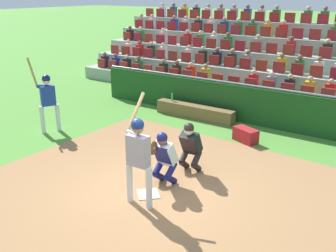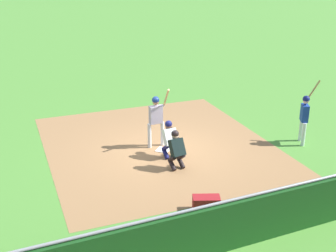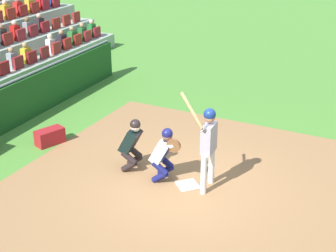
{
  "view_description": "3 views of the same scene",
  "coord_description": "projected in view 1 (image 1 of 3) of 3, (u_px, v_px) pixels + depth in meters",
  "views": [
    {
      "loc": [
        -4.4,
        5.68,
        4.07
      ],
      "look_at": [
        0.15,
        -0.96,
        1.23
      ],
      "focal_mm": 41.1,
      "sensor_mm": 36.0,
      "label": 1
    },
    {
      "loc": [
        -5.33,
        -12.72,
        6.23
      ],
      "look_at": [
        -0.04,
        -0.51,
        1.08
      ],
      "focal_mm": 46.99,
      "sensor_mm": 36.0,
      "label": 2
    },
    {
      "loc": [
        8.58,
        3.5,
        5.5
      ],
      "look_at": [
        0.12,
        -0.41,
        1.38
      ],
      "focal_mm": 52.94,
      "sensor_mm": 36.0,
      "label": 3
    }
  ],
  "objects": [
    {
      "name": "home_plate_marker",
      "position": [
        148.0,
        194.0,
        8.12
      ],
      "size": [
        0.62,
        0.62,
        0.02
      ],
      "primitive_type": "cube",
      "rotation": [
        0.0,
        0.0,
        0.79
      ],
      "color": "white",
      "rests_on": "infield_dirt_patch"
    },
    {
      "name": "catcher_crouching",
      "position": [
        164.0,
        155.0,
        8.32
      ],
      "size": [
        0.48,
        0.72,
        1.27
      ],
      "color": "navy",
      "rests_on": "ground_plane"
    },
    {
      "name": "batter_at_plate",
      "position": [
        138.0,
        152.0,
        7.38
      ],
      "size": [
        0.63,
        0.67,
        2.19
      ],
      "color": "silver",
      "rests_on": "ground_plane"
    },
    {
      "name": "bleacher_stand",
      "position": [
        301.0,
        68.0,
        15.92
      ],
      "size": [
        19.04,
        4.89,
        3.46
      ],
      "color": "#94A492",
      "rests_on": "ground_plane"
    },
    {
      "name": "ground_plane",
      "position": [
        148.0,
        195.0,
        8.12
      ],
      "size": [
        160.0,
        160.0,
        0.0
      ],
      "primitive_type": "plane",
      "color": "#4F8D34"
    },
    {
      "name": "water_bottle_on_bench",
      "position": [
        172.0,
        97.0,
        13.36
      ],
      "size": [
        0.07,
        0.07,
        0.27
      ],
      "primitive_type": "cylinder",
      "color": "green",
      "rests_on": "dugout_bench"
    },
    {
      "name": "dugout_bench",
      "position": [
        195.0,
        112.0,
        12.95
      ],
      "size": [
        2.84,
        0.4,
        0.44
      ],
      "primitive_type": "cube",
      "color": "brown",
      "rests_on": "ground_plane"
    },
    {
      "name": "home_plate_umpire",
      "position": [
        190.0,
        145.0,
        8.92
      ],
      "size": [
        0.49,
        0.52,
        1.27
      ],
      "color": "black",
      "rests_on": "ground_plane"
    },
    {
      "name": "dugout_wall",
      "position": [
        254.0,
        105.0,
        12.25
      ],
      "size": [
        12.01,
        0.24,
        1.28
      ],
      "color": "#18481A",
      "rests_on": "ground_plane"
    },
    {
      "name": "infield_dirt_patch",
      "position": [
        133.0,
        205.0,
        7.73
      ],
      "size": [
        7.94,
        8.78,
        0.01
      ],
      "primitive_type": "cube",
      "rotation": [
        0.0,
        0.0,
        -0.04
      ],
      "color": "#9B6F46",
      "rests_on": "ground_plane"
    },
    {
      "name": "on_deck_batter",
      "position": [
        47.0,
        97.0,
        11.37
      ],
      "size": [
        0.84,
        0.58,
        2.23
      ],
      "color": "silver",
      "rests_on": "ground_plane"
    },
    {
      "name": "equipment_duffel_bag",
      "position": [
        246.0,
        135.0,
        10.9
      ],
      "size": [
        0.8,
        0.6,
        0.4
      ],
      "primitive_type": "cube",
      "rotation": [
        0.0,
        0.0,
        -0.39
      ],
      "color": "maroon",
      "rests_on": "ground_plane"
    }
  ]
}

